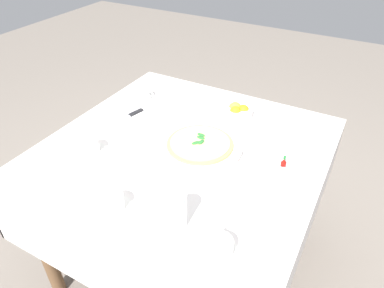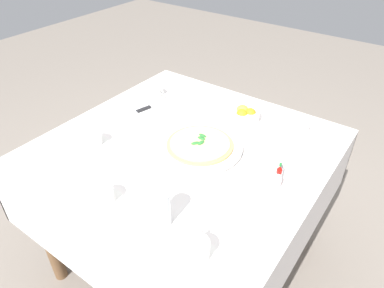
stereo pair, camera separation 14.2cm
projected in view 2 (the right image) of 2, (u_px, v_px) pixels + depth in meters
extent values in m
plane|color=slate|center=(186.00, 258.00, 1.87)|extent=(8.00, 8.00, 0.00)
cube|color=white|center=(184.00, 149.00, 1.45)|extent=(1.09, 1.09, 0.02)
cube|color=white|center=(100.00, 136.00, 1.79)|extent=(1.09, 0.01, 0.28)
cube|color=white|center=(304.00, 234.00, 1.28)|extent=(1.09, 0.01, 0.28)
cube|color=white|center=(245.00, 123.00, 1.89)|extent=(0.01, 1.09, 0.28)
cube|color=white|center=(88.00, 262.00, 1.18)|extent=(0.01, 1.09, 0.28)
cylinder|color=brown|center=(170.00, 136.00, 2.17)|extent=(0.06, 0.06, 0.71)
cylinder|color=brown|center=(45.00, 228.00, 1.58)|extent=(0.06, 0.06, 0.71)
cylinder|color=brown|center=(313.00, 196.00, 1.74)|extent=(0.06, 0.06, 0.71)
cylinder|color=white|center=(200.00, 148.00, 1.43)|extent=(0.21, 0.21, 0.01)
cylinder|color=white|center=(200.00, 146.00, 1.42)|extent=(0.35, 0.35, 0.01)
cylinder|color=#DBAD60|center=(200.00, 144.00, 1.42)|extent=(0.27, 0.27, 0.01)
cylinder|color=#F4DB8E|center=(200.00, 143.00, 1.41)|extent=(0.24, 0.24, 0.00)
ellipsoid|color=#2D7533|center=(201.00, 138.00, 1.43)|extent=(0.02, 0.04, 0.01)
ellipsoid|color=#2D7533|center=(202.00, 135.00, 1.45)|extent=(0.02, 0.04, 0.01)
ellipsoid|color=#2D7533|center=(195.00, 143.00, 1.40)|extent=(0.04, 0.03, 0.01)
ellipsoid|color=#2D7533|center=(201.00, 143.00, 1.41)|extent=(0.04, 0.02, 0.01)
cylinder|color=white|center=(93.00, 144.00, 1.45)|extent=(0.13, 0.13, 0.01)
cylinder|color=white|center=(92.00, 138.00, 1.43)|extent=(0.08, 0.08, 0.06)
torus|color=white|center=(83.00, 134.00, 1.45)|extent=(0.01, 0.04, 0.03)
cylinder|color=black|center=(91.00, 133.00, 1.42)|extent=(0.07, 0.07, 0.00)
cylinder|color=white|center=(196.00, 257.00, 1.00)|extent=(0.13, 0.13, 0.01)
cylinder|color=white|center=(196.00, 250.00, 0.98)|extent=(0.08, 0.08, 0.06)
torus|color=white|center=(201.00, 235.00, 1.02)|extent=(0.04, 0.02, 0.03)
cylinder|color=black|center=(196.00, 243.00, 0.97)|extent=(0.07, 0.07, 0.00)
cylinder|color=white|center=(104.00, 201.00, 1.19)|extent=(0.13, 0.13, 0.01)
cylinder|color=white|center=(102.00, 194.00, 1.17)|extent=(0.08, 0.08, 0.06)
torus|color=white|center=(93.00, 187.00, 1.19)|extent=(0.01, 0.04, 0.03)
cylinder|color=black|center=(101.00, 189.00, 1.15)|extent=(0.07, 0.07, 0.00)
cylinder|color=white|center=(153.00, 96.00, 1.79)|extent=(0.13, 0.13, 0.01)
cylinder|color=white|center=(153.00, 90.00, 1.77)|extent=(0.08, 0.08, 0.06)
torus|color=white|center=(161.00, 92.00, 1.75)|extent=(0.01, 0.04, 0.03)
cylinder|color=black|center=(152.00, 85.00, 1.76)|extent=(0.07, 0.07, 0.00)
cylinder|color=white|center=(160.00, 208.00, 1.08)|extent=(0.06, 0.06, 0.13)
cylinder|color=silver|center=(161.00, 213.00, 1.09)|extent=(0.06, 0.06, 0.09)
cube|color=white|center=(135.00, 115.00, 1.63)|extent=(0.24, 0.18, 0.02)
cube|color=silver|center=(125.00, 116.00, 1.59)|extent=(0.12, 0.05, 0.01)
cube|color=black|center=(143.00, 109.00, 1.64)|extent=(0.08, 0.04, 0.01)
cylinder|color=white|center=(243.00, 115.00, 1.60)|extent=(0.15, 0.15, 0.04)
sphere|color=orange|center=(242.00, 115.00, 1.58)|extent=(0.05, 0.05, 0.05)
sphere|color=orange|center=(250.00, 114.00, 1.59)|extent=(0.05, 0.05, 0.05)
sphere|color=yellow|center=(242.00, 111.00, 1.61)|extent=(0.06, 0.06, 0.06)
cylinder|color=#B7140F|center=(279.00, 175.00, 1.26)|extent=(0.02, 0.02, 0.05)
cylinder|color=white|center=(279.00, 175.00, 1.26)|extent=(0.02, 0.02, 0.02)
cone|color=#B7140F|center=(280.00, 168.00, 1.23)|extent=(0.02, 0.02, 0.02)
cylinder|color=#1E722D|center=(281.00, 165.00, 1.23)|extent=(0.01, 0.01, 0.01)
cylinder|color=white|center=(278.00, 182.00, 1.24)|extent=(0.03, 0.03, 0.04)
cylinder|color=white|center=(277.00, 184.00, 1.24)|extent=(0.02, 0.02, 0.03)
sphere|color=silver|center=(278.00, 177.00, 1.22)|extent=(0.02, 0.02, 0.02)
cylinder|color=white|center=(279.00, 172.00, 1.28)|extent=(0.03, 0.03, 0.04)
cylinder|color=#38332D|center=(279.00, 173.00, 1.29)|extent=(0.02, 0.02, 0.03)
sphere|color=silver|center=(280.00, 167.00, 1.27)|extent=(0.02, 0.02, 0.02)
cube|color=white|center=(302.00, 122.00, 1.54)|extent=(0.05, 0.08, 0.06)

